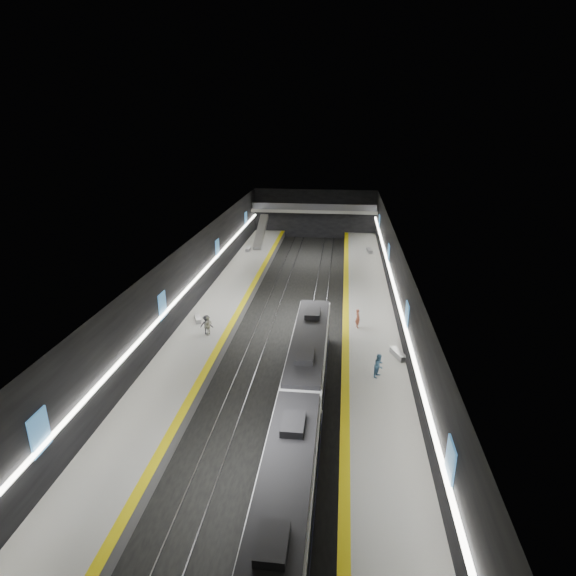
# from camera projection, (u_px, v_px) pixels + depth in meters

# --- Properties ---
(ground) EXTENTS (70.00, 70.00, 0.00)m
(ground) POSITION_uv_depth(u_px,v_px,m) (292.00, 322.00, 47.69)
(ground) COLOR black
(ground) RESTS_ON ground
(ceiling) EXTENTS (20.00, 70.00, 0.04)m
(ceiling) POSITION_uv_depth(u_px,v_px,m) (292.00, 244.00, 44.97)
(ceiling) COLOR beige
(ceiling) RESTS_ON wall_left
(wall_left) EXTENTS (0.04, 70.00, 8.00)m
(wall_left) POSITION_uv_depth(u_px,v_px,m) (191.00, 280.00, 47.42)
(wall_left) COLOR black
(wall_left) RESTS_ON ground
(wall_right) EXTENTS (0.04, 70.00, 8.00)m
(wall_right) POSITION_uv_depth(u_px,v_px,m) (397.00, 288.00, 45.25)
(wall_right) COLOR black
(wall_right) RESTS_ON ground
(wall_back) EXTENTS (20.00, 0.04, 8.00)m
(wall_back) POSITION_uv_depth(u_px,v_px,m) (315.00, 214.00, 79.03)
(wall_back) COLOR black
(wall_back) RESTS_ON ground
(platform_left) EXTENTS (5.00, 70.00, 1.00)m
(platform_left) POSITION_uv_depth(u_px,v_px,m) (218.00, 314.00, 48.34)
(platform_left) COLOR slate
(platform_left) RESTS_ON ground
(tile_surface_left) EXTENTS (5.00, 70.00, 0.02)m
(tile_surface_left) POSITION_uv_depth(u_px,v_px,m) (217.00, 309.00, 48.17)
(tile_surface_left) COLOR #9F9F9B
(tile_surface_left) RESTS_ON platform_left
(tactile_strip_left) EXTENTS (0.60, 70.00, 0.02)m
(tactile_strip_left) POSITION_uv_depth(u_px,v_px,m) (239.00, 310.00, 47.92)
(tactile_strip_left) COLOR yellow
(tactile_strip_left) RESTS_ON platform_left
(platform_right) EXTENTS (5.00, 70.00, 1.00)m
(platform_right) POSITION_uv_depth(u_px,v_px,m) (368.00, 321.00, 46.71)
(platform_right) COLOR slate
(platform_right) RESTS_ON ground
(tile_surface_right) EXTENTS (5.00, 70.00, 0.02)m
(tile_surface_right) POSITION_uv_depth(u_px,v_px,m) (369.00, 316.00, 46.53)
(tile_surface_right) COLOR #9F9F9B
(tile_surface_right) RESTS_ON platform_right
(tactile_strip_right) EXTENTS (0.60, 70.00, 0.02)m
(tactile_strip_right) POSITION_uv_depth(u_px,v_px,m) (346.00, 315.00, 46.77)
(tactile_strip_right) COLOR yellow
(tactile_strip_right) RESTS_ON platform_right
(rails) EXTENTS (6.52, 70.00, 0.12)m
(rails) POSITION_uv_depth(u_px,v_px,m) (292.00, 321.00, 47.67)
(rails) COLOR gray
(rails) RESTS_ON ground
(train) EXTENTS (2.69, 30.05, 3.60)m
(train) POSITION_uv_depth(u_px,v_px,m) (300.00, 414.00, 29.30)
(train) COLOR #0F0E34
(train) RESTS_ON ground
(ad_posters) EXTENTS (19.94, 53.50, 2.20)m
(ad_posters) POSITION_uv_depth(u_px,v_px,m) (293.00, 276.00, 47.10)
(ad_posters) COLOR teal
(ad_posters) RESTS_ON wall_left
(cove_light_left) EXTENTS (0.25, 68.60, 0.12)m
(cove_light_left) POSITION_uv_depth(u_px,v_px,m) (193.00, 282.00, 47.47)
(cove_light_left) COLOR white
(cove_light_left) RESTS_ON wall_left
(cove_light_right) EXTENTS (0.25, 68.60, 0.12)m
(cove_light_right) POSITION_uv_depth(u_px,v_px,m) (395.00, 290.00, 45.34)
(cove_light_right) COLOR white
(cove_light_right) RESTS_ON wall_right
(mezzanine_bridge) EXTENTS (20.00, 3.00, 1.50)m
(mezzanine_bridge) POSITION_uv_depth(u_px,v_px,m) (314.00, 210.00, 76.74)
(mezzanine_bridge) COLOR gray
(mezzanine_bridge) RESTS_ON wall_left
(escalator) EXTENTS (1.20, 7.50, 3.92)m
(escalator) POSITION_uv_depth(u_px,v_px,m) (261.00, 232.00, 71.81)
(escalator) COLOR #99999E
(escalator) RESTS_ON platform_left
(bench_left_near) EXTENTS (1.13, 1.77, 0.42)m
(bench_left_near) POSITION_uv_depth(u_px,v_px,m) (198.00, 319.00, 45.43)
(bench_left_near) COLOR #99999E
(bench_left_near) RESTS_ON platform_left
(bench_left_far) EXTENTS (0.53, 1.84, 0.45)m
(bench_left_far) POSITION_uv_depth(u_px,v_px,m) (248.00, 249.00, 68.90)
(bench_left_far) COLOR #99999E
(bench_left_far) RESTS_ON platform_left
(bench_right_near) EXTENTS (1.27, 2.09, 0.49)m
(bench_right_near) POSITION_uv_depth(u_px,v_px,m) (398.00, 354.00, 38.58)
(bench_right_near) COLOR #99999E
(bench_right_near) RESTS_ON platform_right
(bench_right_far) EXTENTS (0.81, 2.09, 0.50)m
(bench_right_far) POSITION_uv_depth(u_px,v_px,m) (369.00, 250.00, 68.09)
(bench_right_far) COLOR #99999E
(bench_right_far) RESTS_ON platform_right
(passenger_right_a) EXTENTS (0.65, 0.76, 1.78)m
(passenger_right_a) POSITION_uv_depth(u_px,v_px,m) (358.00, 319.00, 43.75)
(passenger_right_a) COLOR #C56349
(passenger_right_a) RESTS_ON platform_right
(passenger_right_b) EXTENTS (1.05, 1.12, 1.83)m
(passenger_right_b) POSITION_uv_depth(u_px,v_px,m) (379.00, 366.00, 35.50)
(passenger_right_b) COLOR teal
(passenger_right_b) RESTS_ON platform_right
(passenger_left_a) EXTENTS (0.70, 1.10, 1.75)m
(passenger_left_a) POSITION_uv_depth(u_px,v_px,m) (208.00, 326.00, 42.27)
(passenger_left_a) COLOR silver
(passenger_left_a) RESTS_ON platform_left
(passenger_left_b) EXTENTS (1.17, 0.69, 1.79)m
(passenger_left_b) POSITION_uv_depth(u_px,v_px,m) (207.00, 325.00, 42.44)
(passenger_left_b) COLOR #3F4047
(passenger_left_b) RESTS_ON platform_left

